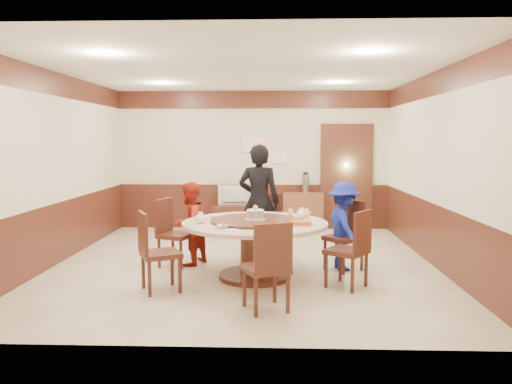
{
  "coord_description": "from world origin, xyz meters",
  "views": [
    {
      "loc": [
        0.43,
        -7.21,
        1.82
      ],
      "look_at": [
        0.18,
        -0.37,
        1.1
      ],
      "focal_mm": 35.0,
      "sensor_mm": 36.0,
      "label": 1
    }
  ],
  "objects_px": {
    "tv_stand": "(235,218)",
    "thermos": "(306,184)",
    "television": "(235,195)",
    "person_blue": "(344,226)",
    "banquet_table": "(255,238)",
    "birthday_cake": "(255,214)",
    "side_cabinet": "(303,212)",
    "person_standing": "(259,201)",
    "person_red": "(190,224)",
    "shrimp_platter": "(301,224)"
  },
  "relations": [
    {
      "from": "birthday_cake",
      "to": "side_cabinet",
      "type": "bearing_deg",
      "value": 76.9
    },
    {
      "from": "person_red",
      "to": "person_blue",
      "type": "xyz_separation_m",
      "value": [
        2.2,
        -0.18,
        0.01
      ]
    },
    {
      "from": "thermos",
      "to": "banquet_table",
      "type": "bearing_deg",
      "value": -103.95
    },
    {
      "from": "person_red",
      "to": "side_cabinet",
      "type": "distance_m",
      "value": 3.42
    },
    {
      "from": "banquet_table",
      "to": "thermos",
      "type": "height_order",
      "value": "thermos"
    },
    {
      "from": "side_cabinet",
      "to": "shrimp_platter",
      "type": "bearing_deg",
      "value": -93.58
    },
    {
      "from": "person_red",
      "to": "tv_stand",
      "type": "xyz_separation_m",
      "value": [
        0.44,
        2.86,
        -0.36
      ]
    },
    {
      "from": "thermos",
      "to": "television",
      "type": "bearing_deg",
      "value": -178.79
    },
    {
      "from": "birthday_cake",
      "to": "thermos",
      "type": "relative_size",
      "value": 0.73
    },
    {
      "from": "shrimp_platter",
      "to": "television",
      "type": "distance_m",
      "value": 4.0
    },
    {
      "from": "person_standing",
      "to": "banquet_table",
      "type": "bearing_deg",
      "value": 99.75
    },
    {
      "from": "person_red",
      "to": "banquet_table",
      "type": "bearing_deg",
      "value": 83.25
    },
    {
      "from": "tv_stand",
      "to": "thermos",
      "type": "height_order",
      "value": "thermos"
    },
    {
      "from": "person_blue",
      "to": "banquet_table",
      "type": "bearing_deg",
      "value": 99.63
    },
    {
      "from": "person_blue",
      "to": "television",
      "type": "bearing_deg",
      "value": 18.36
    },
    {
      "from": "birthday_cake",
      "to": "person_red",
      "type": "bearing_deg",
      "value": 146.3
    },
    {
      "from": "banquet_table",
      "to": "birthday_cake",
      "type": "height_order",
      "value": "birthday_cake"
    },
    {
      "from": "birthday_cake",
      "to": "shrimp_platter",
      "type": "height_order",
      "value": "birthday_cake"
    },
    {
      "from": "banquet_table",
      "to": "side_cabinet",
      "type": "height_order",
      "value": "banquet_table"
    },
    {
      "from": "side_cabinet",
      "to": "tv_stand",
      "type": "bearing_deg",
      "value": -178.74
    },
    {
      "from": "shrimp_platter",
      "to": "thermos",
      "type": "bearing_deg",
      "value": 85.65
    },
    {
      "from": "tv_stand",
      "to": "side_cabinet",
      "type": "distance_m",
      "value": 1.37
    },
    {
      "from": "side_cabinet",
      "to": "banquet_table",
      "type": "bearing_deg",
      "value": -103.17
    },
    {
      "from": "banquet_table",
      "to": "thermos",
      "type": "distance_m",
      "value": 3.68
    },
    {
      "from": "birthday_cake",
      "to": "television",
      "type": "height_order",
      "value": "birthday_cake"
    },
    {
      "from": "shrimp_platter",
      "to": "thermos",
      "type": "relative_size",
      "value": 0.79
    },
    {
      "from": "person_blue",
      "to": "thermos",
      "type": "distance_m",
      "value": 3.11
    },
    {
      "from": "birthday_cake",
      "to": "tv_stand",
      "type": "xyz_separation_m",
      "value": [
        -0.54,
        3.52,
        -0.6
      ]
    },
    {
      "from": "person_red",
      "to": "birthday_cake",
      "type": "bearing_deg",
      "value": 83.67
    },
    {
      "from": "birthday_cake",
      "to": "shrimp_platter",
      "type": "distance_m",
      "value": 0.67
    },
    {
      "from": "tv_stand",
      "to": "thermos",
      "type": "relative_size",
      "value": 2.24
    },
    {
      "from": "person_red",
      "to": "side_cabinet",
      "type": "xyz_separation_m",
      "value": [
        1.8,
        2.89,
        -0.23
      ]
    },
    {
      "from": "person_blue",
      "to": "television",
      "type": "distance_m",
      "value": 3.52
    },
    {
      "from": "television",
      "to": "thermos",
      "type": "distance_m",
      "value": 1.43
    },
    {
      "from": "person_red",
      "to": "thermos",
      "type": "distance_m",
      "value": 3.45
    },
    {
      "from": "television",
      "to": "person_standing",
      "type": "bearing_deg",
      "value": 100.7
    },
    {
      "from": "television",
      "to": "side_cabinet",
      "type": "relative_size",
      "value": 0.87
    },
    {
      "from": "tv_stand",
      "to": "side_cabinet",
      "type": "bearing_deg",
      "value": 1.26
    },
    {
      "from": "person_blue",
      "to": "tv_stand",
      "type": "xyz_separation_m",
      "value": [
        -1.76,
        3.05,
        -0.37
      ]
    },
    {
      "from": "banquet_table",
      "to": "person_standing",
      "type": "bearing_deg",
      "value": 89.1
    },
    {
      "from": "banquet_table",
      "to": "tv_stand",
      "type": "relative_size",
      "value": 2.24
    },
    {
      "from": "thermos",
      "to": "person_standing",
      "type": "bearing_deg",
      "value": -109.89
    },
    {
      "from": "banquet_table",
      "to": "person_blue",
      "type": "xyz_separation_m",
      "value": [
        1.23,
        0.48,
        0.09
      ]
    },
    {
      "from": "banquet_table",
      "to": "television",
      "type": "xyz_separation_m",
      "value": [
        -0.53,
        3.52,
        0.17
      ]
    },
    {
      "from": "birthday_cake",
      "to": "thermos",
      "type": "bearing_deg",
      "value": 76.11
    },
    {
      "from": "banquet_table",
      "to": "person_red",
      "type": "height_order",
      "value": "person_red"
    },
    {
      "from": "banquet_table",
      "to": "side_cabinet",
      "type": "xyz_separation_m",
      "value": [
        0.83,
        3.55,
        -0.16
      ]
    },
    {
      "from": "person_standing",
      "to": "birthday_cake",
      "type": "xyz_separation_m",
      "value": [
        -0.01,
        -1.16,
        -0.03
      ]
    },
    {
      "from": "person_standing",
      "to": "side_cabinet",
      "type": "height_order",
      "value": "person_standing"
    },
    {
      "from": "person_standing",
      "to": "birthday_cake",
      "type": "relative_size",
      "value": 6.33
    }
  ]
}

